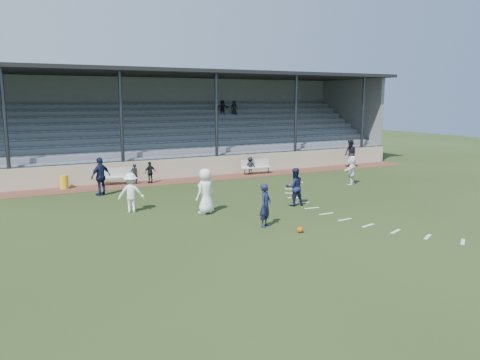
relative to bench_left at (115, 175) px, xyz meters
name	(u,v)px	position (x,y,z in m)	size (l,w,h in m)	color
ground	(268,222)	(3.69, -10.91, -0.58)	(90.00, 90.00, 0.00)	#263716
cinder_track	(179,181)	(3.69, -0.41, -0.57)	(34.00, 2.00, 0.02)	brown
retaining_wall	(173,169)	(3.69, 0.64, 0.02)	(34.00, 0.18, 1.20)	#C0B093
bench_left	(115,175)	(0.00, 0.00, 0.00)	(2.02, 0.55, 0.95)	beige
bench_right	(256,165)	(9.00, -0.24, 0.00)	(2.01, 0.53, 0.95)	beige
trash_bin	(64,182)	(-2.71, 0.03, -0.19)	(0.46, 0.46, 0.74)	gold
football	(300,230)	(3.92, -12.79, -0.47)	(0.23, 0.23, 0.23)	#C24A0B
player_white_lead	(206,191)	(2.00, -8.51, 0.38)	(0.95, 0.62, 1.94)	white
player_navy_lead	(265,205)	(3.19, -11.50, 0.25)	(0.61, 0.40, 1.68)	#161B3E
player_navy_mid	(294,187)	(6.18, -8.98, 0.29)	(0.85, 0.66, 1.74)	#161B3E
player_white_wing	(131,193)	(-0.77, -6.82, 0.26)	(1.10, 0.63, 1.70)	white
player_navy_wing	(101,176)	(-1.24, -2.62, 0.39)	(1.14, 0.48, 1.95)	#161B3E
player_white_back	(352,170)	(12.10, -5.94, 0.24)	(1.53, 0.49, 1.65)	white
official	(350,154)	(16.40, -0.74, 0.41)	(0.95, 0.74, 1.95)	black
sub_left_near	(134,174)	(1.05, -0.33, 0.02)	(0.43, 0.28, 1.17)	black
sub_left_far	(150,172)	(1.94, -0.44, 0.06)	(0.74, 0.31, 1.26)	black
sub_right	(250,166)	(8.63, -0.18, 0.00)	(0.72, 0.42, 1.12)	black
grandstand	(150,137)	(3.69, 5.35, 1.62)	(34.60, 9.00, 6.61)	gray
penalty_arc	(350,210)	(7.81, -10.91, -0.58)	(3.89, 14.63, 0.01)	silver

